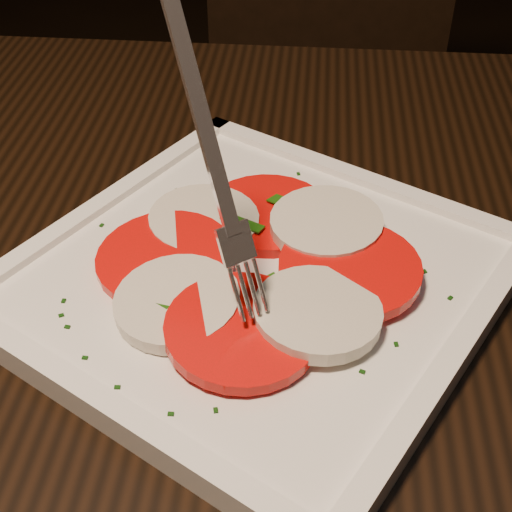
% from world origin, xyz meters
% --- Properties ---
extents(table, '(1.27, 0.91, 0.75)m').
position_xyz_m(table, '(0.07, -0.14, 0.65)').
color(table, black).
rests_on(table, ground).
extents(chair, '(0.47, 0.47, 0.93)m').
position_xyz_m(chair, '(0.10, 0.62, 0.53)').
color(chair, black).
rests_on(chair, ground).
extents(plate, '(0.40, 0.40, 0.01)m').
position_xyz_m(plate, '(0.12, -0.15, 0.76)').
color(plate, white).
rests_on(plate, table).
extents(caprese_salad, '(0.26, 0.26, 0.02)m').
position_xyz_m(caprese_salad, '(0.12, -0.15, 0.77)').
color(caprese_salad, '#E90506').
rests_on(caprese_salad, plate).
extents(fork, '(0.09, 0.09, 0.17)m').
position_xyz_m(fork, '(0.09, -0.16, 0.87)').
color(fork, white).
rests_on(fork, caprese_salad).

